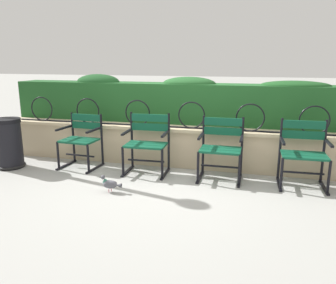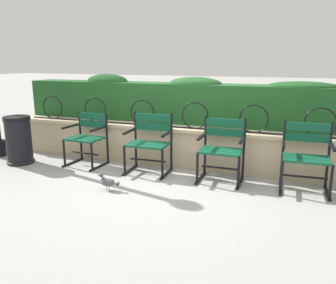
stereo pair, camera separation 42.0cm
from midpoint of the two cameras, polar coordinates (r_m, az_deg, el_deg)
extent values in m
plane|color=#9E9E99|center=(4.82, 2.07, -6.67)|extent=(60.00, 60.00, 0.00)
cube|color=tan|center=(5.49, 4.79, -1.03)|extent=(6.26, 0.35, 0.58)
cube|color=#CBB58F|center=(5.42, 4.86, 2.18)|extent=(6.26, 0.41, 0.05)
cylinder|color=black|center=(5.34, 4.65, 2.42)|extent=(5.74, 0.02, 0.02)
torus|color=black|center=(6.40, -16.90, 5.53)|extent=(0.42, 0.02, 0.42)
torus|color=black|center=(5.91, -10.05, 5.29)|extent=(0.42, 0.02, 0.42)
torus|color=black|center=(5.53, -2.12, 4.91)|extent=(0.42, 0.02, 0.42)
torus|color=black|center=(5.26, 6.79, 4.38)|extent=(0.42, 0.02, 0.42)
torus|color=black|center=(5.13, 16.39, 3.68)|extent=(0.42, 0.02, 0.42)
torus|color=black|center=(5.15, 26.18, 2.87)|extent=(0.42, 0.02, 0.42)
cube|color=#1E5123|center=(5.78, 6.10, 6.40)|extent=(6.13, 0.52, 0.65)
ellipsoid|color=#1B4720|center=(6.33, -8.20, 9.93)|extent=(0.79, 0.47, 0.27)
ellipsoid|color=#1F4D23|center=(5.74, 6.66, 9.61)|extent=(0.89, 0.47, 0.22)
ellipsoid|color=#1B4A1E|center=(5.58, 23.62, 8.46)|extent=(1.05, 0.47, 0.15)
cube|color=#0F4C33|center=(5.45, -12.47, 0.23)|extent=(0.54, 0.16, 0.03)
cube|color=#0F4C33|center=(5.56, -11.64, 0.53)|extent=(0.54, 0.16, 0.03)
cube|color=#0F4C33|center=(5.67, -10.85, 0.81)|extent=(0.54, 0.16, 0.03)
cube|color=#0F4C33|center=(5.69, -10.41, 4.18)|extent=(0.53, 0.06, 0.11)
cube|color=#0F4C33|center=(5.71, -10.36, 2.94)|extent=(0.53, 0.06, 0.11)
cylinder|color=black|center=(5.61, -8.01, 0.55)|extent=(0.04, 0.04, 0.83)
cylinder|color=black|center=(5.31, -10.37, -2.47)|extent=(0.04, 0.04, 0.44)
cube|color=black|center=(5.52, -9.18, -4.05)|extent=(0.07, 0.52, 0.02)
cube|color=black|center=(5.37, -9.42, 2.14)|extent=(0.06, 0.40, 0.03)
cylinder|color=black|center=(5.90, -12.40, 1.01)|extent=(0.04, 0.04, 0.83)
cylinder|color=black|center=(5.62, -14.86, -1.82)|extent=(0.04, 0.04, 0.44)
cube|color=black|center=(5.82, -13.58, -3.35)|extent=(0.07, 0.52, 0.02)
cube|color=black|center=(5.68, -13.92, 2.54)|extent=(0.06, 0.40, 0.03)
cylinder|color=black|center=(5.62, -11.53, -1.88)|extent=(0.50, 0.06, 0.03)
cube|color=#0F4C33|center=(4.94, -1.57, -0.81)|extent=(0.59, 0.15, 0.03)
cube|color=#0F4C33|center=(5.07, -1.05, -0.45)|extent=(0.59, 0.15, 0.03)
cube|color=#0F4C33|center=(5.19, -0.57, -0.10)|extent=(0.59, 0.15, 0.03)
cube|color=#0F4C33|center=(5.22, -0.22, 4.07)|extent=(0.59, 0.06, 0.11)
cube|color=#0F4C33|center=(5.24, -0.22, 2.53)|extent=(0.59, 0.06, 0.11)
cylinder|color=black|center=(5.21, 2.87, -0.04)|extent=(0.04, 0.04, 0.89)
cylinder|color=black|center=(4.87, 1.52, -3.74)|extent=(0.04, 0.04, 0.44)
cube|color=black|center=(5.11, 2.11, -5.36)|extent=(0.06, 0.52, 0.02)
cube|color=black|center=(4.94, 2.17, 1.32)|extent=(0.05, 0.40, 0.03)
cylinder|color=black|center=(5.39, -3.19, 0.41)|extent=(0.04, 0.04, 0.89)
cylinder|color=black|center=(5.06, -4.90, -3.11)|extent=(0.04, 0.04, 0.44)
cube|color=black|center=(5.29, -4.07, -4.71)|extent=(0.06, 0.52, 0.02)
cube|color=black|center=(5.13, -4.18, 1.75)|extent=(0.05, 0.40, 0.03)
cylinder|color=black|center=(5.13, -1.04, -3.07)|extent=(0.56, 0.05, 0.03)
cube|color=#0F4C33|center=(4.67, 11.02, -1.94)|extent=(0.56, 0.13, 0.03)
cube|color=#0F4C33|center=(4.80, 11.28, -1.53)|extent=(0.56, 0.13, 0.03)
cube|color=#0F4C33|center=(4.93, 11.53, -1.14)|extent=(0.56, 0.13, 0.03)
cube|color=#0F4C33|center=(4.95, 11.90, 3.15)|extent=(0.56, 0.03, 0.11)
cube|color=#0F4C33|center=(4.98, 11.82, 1.57)|extent=(0.56, 0.03, 0.11)
cylinder|color=black|center=(5.00, 14.88, -1.14)|extent=(0.04, 0.04, 0.88)
cylinder|color=black|center=(4.65, 14.22, -5.02)|extent=(0.04, 0.04, 0.44)
cube|color=black|center=(4.89, 14.31, -6.64)|extent=(0.04, 0.52, 0.02)
cube|color=black|center=(4.72, 14.74, 0.30)|extent=(0.04, 0.40, 0.03)
cylinder|color=black|center=(5.07, 8.57, -0.62)|extent=(0.04, 0.04, 0.88)
cylinder|color=black|center=(4.73, 7.44, -4.39)|extent=(0.04, 0.04, 0.44)
cube|color=black|center=(4.97, 7.85, -6.02)|extent=(0.04, 0.52, 0.02)
cube|color=black|center=(4.80, 8.08, 0.83)|extent=(0.04, 0.40, 0.03)
cylinder|color=black|center=(4.86, 11.15, -4.28)|extent=(0.53, 0.03, 0.03)
cube|color=#0F4C33|center=(4.64, 24.59, -3.05)|extent=(0.58, 0.15, 0.03)
cube|color=#0F4C33|center=(4.77, 24.42, -2.60)|extent=(0.58, 0.15, 0.03)
cube|color=#0F4C33|center=(4.90, 24.26, -2.17)|extent=(0.58, 0.15, 0.03)
cube|color=#0F4C33|center=(4.92, 24.56, 2.26)|extent=(0.57, 0.05, 0.11)
cube|color=#0F4C33|center=(4.95, 24.39, 0.64)|extent=(0.57, 0.05, 0.11)
cylinder|color=black|center=(5.04, 27.37, -2.04)|extent=(0.04, 0.04, 0.89)
cylinder|color=black|center=(4.70, 27.86, -6.03)|extent=(0.04, 0.04, 0.44)
cube|color=black|center=(4.94, 27.24, -7.60)|extent=(0.06, 0.52, 0.02)
cube|color=black|center=(4.77, 28.03, -0.75)|extent=(0.05, 0.40, 0.03)
cylinder|color=black|center=(4.97, 20.89, -1.59)|extent=(0.04, 0.04, 0.89)
cylinder|color=black|center=(4.62, 20.87, -5.61)|extent=(0.04, 0.04, 0.44)
cube|color=black|center=(4.87, 20.58, -7.21)|extent=(0.06, 0.52, 0.02)
cube|color=black|center=(4.70, 21.19, -0.25)|extent=(0.05, 0.40, 0.03)
cylinder|color=black|center=(4.84, 24.14, -5.36)|extent=(0.54, 0.05, 0.03)
ellipsoid|color=#5B5B66|center=(4.53, -7.40, -6.73)|extent=(0.20, 0.11, 0.11)
cylinder|color=#2D6B56|center=(4.55, -8.18, -6.21)|extent=(0.06, 0.05, 0.06)
sphere|color=#494951|center=(4.54, -8.48, -5.53)|extent=(0.06, 0.06, 0.06)
cone|color=black|center=(4.55, -8.84, -5.55)|extent=(0.02, 0.02, 0.01)
cone|color=#404047|center=(4.49, -6.05, -6.96)|extent=(0.08, 0.06, 0.06)
ellipsoid|color=#4E4E56|center=(4.49, -7.51, -6.86)|extent=(0.14, 0.03, 0.07)
ellipsoid|color=#4E4E56|center=(4.56, -7.07, -6.51)|extent=(0.14, 0.03, 0.07)
cylinder|color=#C6515B|center=(4.55, -7.58, -7.73)|extent=(0.01, 0.01, 0.05)
cylinder|color=#C6515B|center=(4.57, -7.16, -7.61)|extent=(0.01, 0.01, 0.05)
cylinder|color=black|center=(6.00, -21.75, 0.01)|extent=(0.40, 0.40, 0.72)
cylinder|color=black|center=(5.93, -22.08, 3.68)|extent=(0.42, 0.42, 0.06)
torus|color=black|center=(6.08, -21.48, -3.01)|extent=(0.44, 0.44, 0.04)
camera|label=1|loc=(0.21, -87.47, 0.61)|focal=36.63mm
camera|label=2|loc=(0.21, 92.53, -0.61)|focal=36.63mm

